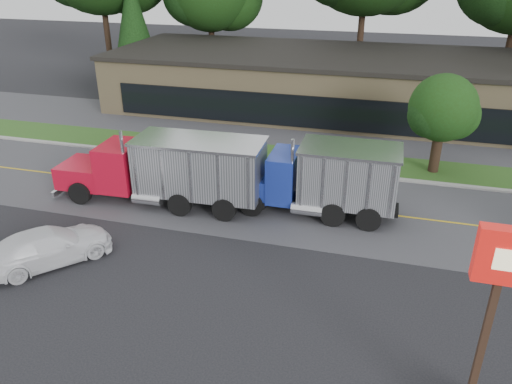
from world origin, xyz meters
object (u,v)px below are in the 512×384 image
at_px(dump_truck_red, 172,169).
at_px(dump_truck_blue, 325,178).
at_px(bilo_sign, 498,375).
at_px(rally_car, 48,246).

relative_size(dump_truck_red, dump_truck_blue, 1.38).
distance_m(bilo_sign, dump_truck_blue, 12.34).
xyz_separation_m(bilo_sign, dump_truck_blue, (-5.71, 10.94, -0.22)).
xyz_separation_m(bilo_sign, rally_car, (-15.50, 3.91, -1.32)).
bearing_deg(dump_truck_blue, bilo_sign, 117.12).
xyz_separation_m(bilo_sign, dump_truck_red, (-12.90, 10.01, -0.21)).
height_order(bilo_sign, rally_car, bilo_sign).
bearing_deg(rally_car, dump_truck_blue, -105.09).
distance_m(bilo_sign, dump_truck_red, 16.33).
relative_size(bilo_sign, dump_truck_blue, 0.78).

